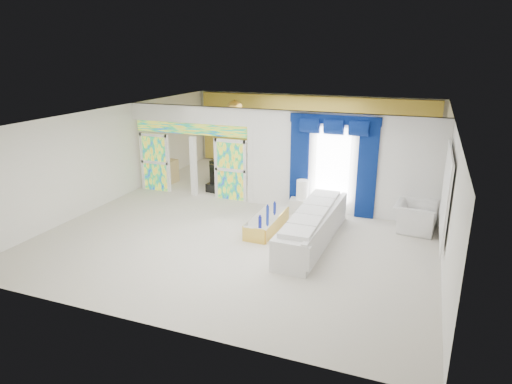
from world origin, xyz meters
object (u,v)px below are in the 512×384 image
at_px(coffee_table, 267,223).
at_px(armchair, 415,217).
at_px(console_table, 312,207).
at_px(white_sofa, 313,228).
at_px(grand_piano, 237,169).

distance_m(coffee_table, armchair, 4.04).
bearing_deg(coffee_table, armchair, 21.60).
bearing_deg(console_table, armchair, -4.01).
distance_m(coffee_table, console_table, 1.88).
height_order(white_sofa, grand_piano, grand_piano).
relative_size(white_sofa, armchair, 3.35).
bearing_deg(console_table, white_sofa, -75.03).
relative_size(white_sofa, coffee_table, 2.12).
relative_size(white_sofa, console_table, 3.01).
height_order(white_sofa, console_table, white_sofa).
height_order(console_table, armchair, armchair).
distance_m(white_sofa, console_table, 2.07).
xyz_separation_m(white_sofa, console_table, (-0.53, 1.99, -0.16)).
height_order(console_table, grand_piano, grand_piano).
relative_size(coffee_table, console_table, 1.42).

